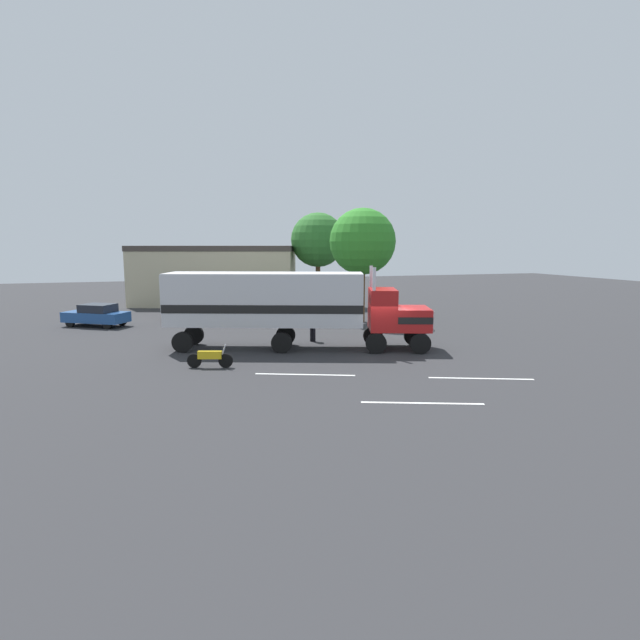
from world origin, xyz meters
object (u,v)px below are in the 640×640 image
object	(u,v)px
motorcycle	(210,358)
tree_center	(363,242)
semi_truck	(285,303)
parked_car	(96,315)
parked_bus	(236,291)
person_bystander	(313,326)
tree_left	(318,240)

from	to	relation	value
motorcycle	tree_center	xyz separation A→B (m)	(12.01, 11.09, 5.36)
tree_center	motorcycle	bearing A→B (deg)	-137.27
semi_truck	motorcycle	xyz separation A→B (m)	(-4.36, -3.20, -2.04)
parked_car	tree_center	size ratio (longest dim) A/B	0.57
tree_center	parked_bus	bearing A→B (deg)	150.36
semi_truck	motorcycle	world-z (taller)	semi_truck
parked_bus	tree_center	size ratio (longest dim) A/B	1.37
parked_car	tree_center	xyz separation A→B (m)	(18.42, -3.51, 5.04)
person_bystander	tree_left	bearing A→B (deg)	71.91
semi_truck	parked_bus	distance (m)	12.78
semi_truck	parked_car	distance (m)	15.78
person_bystander	tree_center	distance (m)	9.78
tree_left	motorcycle	bearing A→B (deg)	-118.61
tree_left	tree_center	world-z (taller)	tree_left
motorcycle	tree_center	world-z (taller)	tree_center
motorcycle	parked_car	bearing A→B (deg)	113.73
parked_car	tree_left	distance (m)	20.51
parked_bus	semi_truck	bearing A→B (deg)	-86.07
person_bystander	parked_bus	size ratio (longest dim) A/B	0.14
motorcycle	semi_truck	bearing A→B (deg)	36.29
semi_truck	person_bystander	xyz separation A→B (m)	(2.02, 1.61, -1.63)
tree_left	parked_bus	bearing A→B (deg)	-144.64
parked_car	parked_bus	bearing A→B (deg)	7.73
parked_bus	parked_car	xyz separation A→B (m)	(-9.90, -1.34, -1.26)
parked_bus	motorcycle	world-z (taller)	parked_bus
semi_truck	motorcycle	size ratio (longest dim) A/B	6.93
semi_truck	parked_bus	bearing A→B (deg)	93.93
person_bystander	tree_left	distance (m)	18.79
parked_bus	motorcycle	xyz separation A→B (m)	(-3.48, -15.94, -1.58)
tree_center	person_bystander	bearing A→B (deg)	-131.84
semi_truck	motorcycle	bearing A→B (deg)	-143.71
semi_truck	tree_left	world-z (taller)	tree_left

